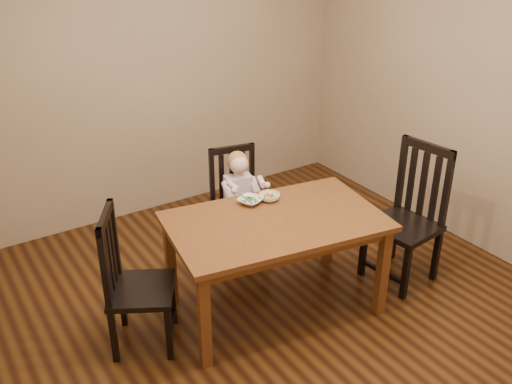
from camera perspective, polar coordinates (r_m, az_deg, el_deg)
room at (r=3.69m, az=2.23°, el=5.41°), size 4.01×4.01×2.71m
dining_table at (r=4.01m, az=1.96°, el=-3.80°), size 1.61×1.11×0.74m
chair_child at (r=4.76m, az=-1.88°, el=-1.43°), size 0.48×0.47×0.95m
chair_left at (r=3.85m, az=-12.18°, el=-8.90°), size 0.57×0.58×1.00m
chair_right at (r=4.59m, az=14.99°, el=-2.41°), size 0.51×0.53×1.11m
toddler at (r=4.66m, az=-1.70°, el=-0.30°), size 0.36×0.41×0.50m
bowl_peas at (r=4.17m, az=-0.57°, el=-0.88°), size 0.23×0.23×0.04m
bowl_veg at (r=4.21m, az=1.34°, el=-0.51°), size 0.18×0.18×0.05m
fork at (r=4.12m, az=-0.97°, el=-0.81°), size 0.04×0.11×0.04m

